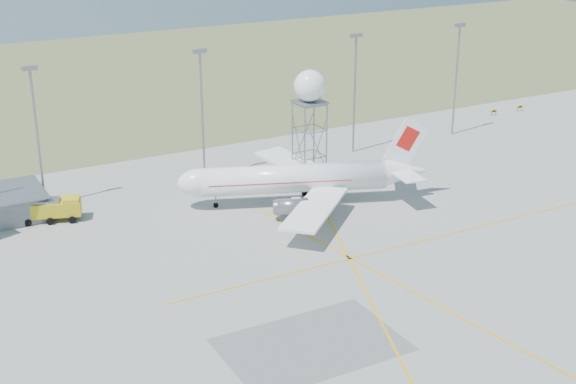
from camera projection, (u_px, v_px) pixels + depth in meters
ground at (567, 365)px, 77.70m from camera, size 400.00×400.00×0.00m
grass_strip at (122, 78)px, 192.44m from camera, size 400.00×120.00×0.03m
mast_a at (36, 126)px, 111.83m from camera, size 2.20×0.50×20.50m
mast_b at (202, 104)px, 123.00m from camera, size 2.20×0.50×20.50m
mast_c at (355, 84)px, 135.51m from camera, size 2.20×0.50×20.50m
mast_d at (457, 70)px, 145.34m from camera, size 2.20×0.50×20.50m
taxi_sign_near at (494, 111)px, 161.24m from camera, size 1.60×0.17×1.20m
taxi_sign_far at (520, 107)px, 164.36m from camera, size 1.60×0.17×1.20m
airliner_main at (298, 179)px, 115.68m from camera, size 35.28×33.13×12.41m
radar_tower at (310, 119)px, 122.84m from camera, size 4.85×4.85×17.57m
fire_truck at (52, 210)px, 110.47m from camera, size 8.69×5.32×3.30m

